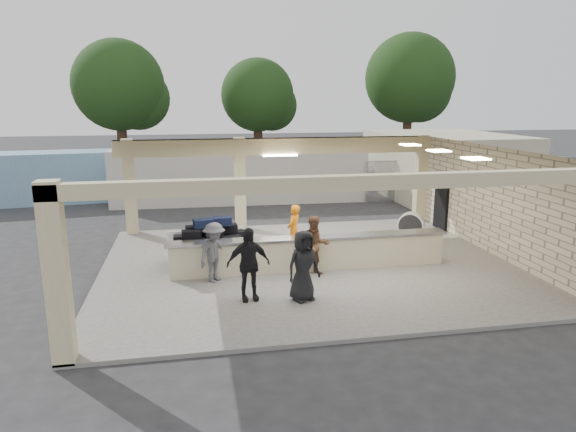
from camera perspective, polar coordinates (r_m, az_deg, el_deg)
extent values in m
plane|color=#262629|center=(15.54, 2.05, -5.67)|extent=(120.00, 120.00, 0.00)
cube|color=#5F5C58|center=(15.52, 2.05, -5.49)|extent=(12.00, 10.00, 0.10)
cube|color=#C9B387|center=(14.80, 2.16, 7.28)|extent=(12.00, 10.00, 0.02)
cube|color=beige|center=(17.40, 21.75, 1.39)|extent=(0.02, 10.00, 3.50)
cube|color=black|center=(20.20, 16.66, 1.53)|extent=(0.10, 0.95, 2.10)
cube|color=#C9B387|center=(19.46, -1.00, 7.77)|extent=(12.00, 0.50, 0.60)
cube|color=#C9B387|center=(10.19, 8.28, 3.72)|extent=(12.00, 0.30, 0.30)
cube|color=#C9B387|center=(19.48, -17.16, 3.04)|extent=(0.40, 0.40, 3.50)
cube|color=#C9B387|center=(19.44, -5.35, 3.55)|extent=(0.40, 0.40, 3.50)
cube|color=#C9B387|center=(21.44, 14.49, 4.07)|extent=(0.40, 0.40, 3.50)
cube|color=#C9B387|center=(10.36, -24.31, -5.99)|extent=(0.40, 0.40, 3.50)
cube|color=white|center=(19.25, -0.87, 6.75)|extent=(1.30, 0.12, 0.06)
cube|color=#FFEABF|center=(17.43, 13.40, 7.71)|extent=(0.55, 0.55, 0.04)
cube|color=#FFEABF|center=(15.64, 16.39, 6.97)|extent=(0.55, 0.55, 0.04)
cube|color=#FFEABF|center=(13.90, 20.13, 6.01)|extent=(0.55, 0.55, 0.04)
cube|color=beige|center=(14.90, 2.50, -4.27)|extent=(8.00, 0.50, 0.90)
cube|color=#B7B7BC|center=(14.76, 2.52, -2.41)|extent=(8.20, 0.58, 0.06)
cube|color=white|center=(15.46, -8.59, -3.28)|extent=(2.58, 1.77, 0.12)
cylinder|color=black|center=(14.94, -11.80, -5.53)|extent=(0.17, 0.40, 0.38)
cylinder|color=black|center=(15.94, -12.30, -4.38)|extent=(0.17, 0.40, 0.38)
cylinder|color=black|center=(15.27, -4.62, -4.88)|extent=(0.17, 0.40, 0.38)
cylinder|color=black|center=(16.25, -5.56, -3.80)|extent=(0.17, 0.40, 0.38)
cube|color=white|center=(16.10, -9.09, -1.94)|extent=(2.38, 0.39, 0.29)
cube|color=white|center=(14.73, -8.10, -3.31)|extent=(2.38, 0.39, 0.29)
cube|color=black|center=(15.03, -11.29, -3.14)|extent=(0.60, 0.44, 0.25)
cube|color=black|center=(15.12, -8.77, -2.94)|extent=(0.60, 0.44, 0.25)
cube|color=black|center=(15.25, -6.29, -2.73)|extent=(0.60, 0.44, 0.25)
cube|color=black|center=(15.58, -11.59, -2.58)|extent=(0.60, 0.44, 0.25)
cube|color=black|center=(15.67, -9.16, -2.39)|extent=(0.60, 0.44, 0.25)
cube|color=black|center=(15.79, -6.76, -2.19)|extent=(0.60, 0.44, 0.25)
cube|color=black|center=(15.07, -10.67, -2.04)|extent=(0.60, 0.44, 0.25)
cube|color=black|center=(15.36, -8.30, -1.67)|extent=(0.60, 0.44, 0.25)
cube|color=black|center=(15.64, -6.70, -1.36)|extent=(0.60, 0.44, 0.25)
cube|color=black|center=(15.56, -10.23, -1.55)|extent=(0.60, 0.44, 0.25)
cube|color=black|center=(15.25, -9.39, -0.81)|extent=(0.60, 0.44, 0.25)
cube|color=black|center=(15.44, -7.35, -0.57)|extent=(0.60, 0.44, 0.25)
cube|color=#590F0C|center=(14.92, -11.61, -3.27)|extent=(0.60, 0.44, 0.25)
cube|color=black|center=(15.85, -5.74, -2.10)|extent=(0.60, 0.44, 0.25)
cylinder|color=white|center=(18.32, 13.48, -1.00)|extent=(0.93, 0.74, 0.91)
cylinder|color=black|center=(18.32, 13.48, -1.00)|extent=(0.87, 0.72, 0.81)
cube|color=white|center=(18.30, 12.55, -2.27)|extent=(0.06, 0.50, 0.30)
cube|color=white|center=(18.54, 14.27, -2.16)|extent=(0.06, 0.50, 0.30)
imported|color=orange|center=(15.97, 0.64, -1.66)|extent=(0.62, 0.69, 1.66)
imported|color=brown|center=(14.33, 3.03, -3.32)|extent=(0.84, 0.39, 1.70)
imported|color=black|center=(12.58, -4.44, -5.36)|extent=(1.11, 0.51, 1.83)
imported|color=#4D4D52|center=(13.96, -8.18, -4.01)|extent=(1.02, 1.00, 1.64)
imported|color=black|center=(12.55, 1.70, -5.53)|extent=(0.93, 0.61, 1.76)
imported|color=white|center=(29.52, 13.19, 4.51)|extent=(6.18, 4.62, 1.60)
imported|color=white|center=(32.70, 19.73, 4.74)|extent=(4.79, 2.66, 1.43)
imported|color=black|center=(30.73, 6.70, 4.88)|extent=(4.37, 2.45, 1.38)
cube|color=beige|center=(25.24, -5.30, 4.60)|extent=(12.21, 2.76, 2.63)
cube|color=#7DA7C8|center=(27.54, -25.31, 3.91)|extent=(9.55, 3.20, 2.44)
cylinder|color=gray|center=(25.10, 8.67, 3.73)|extent=(0.06, 0.06, 2.00)
cylinder|color=gray|center=(25.83, 12.87, 3.81)|extent=(0.06, 0.06, 2.00)
cylinder|color=gray|center=(26.69, 16.82, 3.87)|extent=(0.06, 0.06, 2.00)
cylinder|color=gray|center=(27.67, 20.51, 3.91)|extent=(0.06, 0.06, 2.00)
cylinder|color=gray|center=(28.75, 23.93, 3.93)|extent=(0.06, 0.06, 2.00)
cylinder|color=gray|center=(29.93, 27.09, 3.93)|extent=(0.06, 0.06, 2.00)
cube|color=gray|center=(27.67, 20.51, 3.91)|extent=(12.00, 0.02, 2.00)
cylinder|color=gray|center=(27.54, 20.67, 5.96)|extent=(12.00, 0.05, 0.05)
cylinder|color=#382619|center=(38.73, -17.94, 8.33)|extent=(0.70, 0.70, 4.50)
sphere|color=black|center=(38.65, -18.32, 13.65)|extent=(6.30, 6.30, 6.30)
sphere|color=black|center=(39.11, -16.33, 12.44)|extent=(4.50, 4.50, 4.50)
cylinder|color=#382619|center=(40.80, -3.35, 8.78)|extent=(0.70, 0.70, 4.00)
sphere|color=black|center=(40.70, -3.41, 13.28)|extent=(5.60, 5.60, 5.60)
sphere|color=black|center=(41.47, -1.83, 12.18)|extent=(4.00, 4.00, 4.00)
cylinder|color=#382619|center=(43.06, 13.08, 9.35)|extent=(0.70, 0.70, 5.00)
sphere|color=black|center=(43.01, 13.36, 14.67)|extent=(7.00, 7.00, 7.00)
sphere|color=black|center=(44.03, 14.43, 13.27)|extent=(5.00, 5.00, 5.00)
cube|color=#C0B799|center=(27.71, 16.88, 5.44)|extent=(6.00, 8.00, 3.20)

